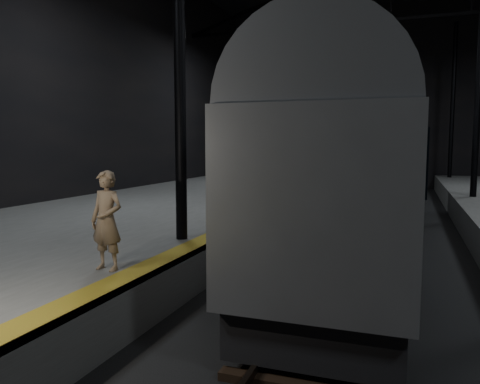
% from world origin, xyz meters
% --- Properties ---
extents(ground, '(44.00, 44.00, 0.00)m').
position_xyz_m(ground, '(0.00, 0.00, 0.00)').
color(ground, black).
rests_on(ground, ground).
extents(platform_left, '(9.00, 43.80, 1.00)m').
position_xyz_m(platform_left, '(-7.50, 0.00, 0.50)').
color(platform_left, '#555553').
rests_on(platform_left, ground).
extents(tactile_strip, '(0.50, 43.80, 0.01)m').
position_xyz_m(tactile_strip, '(-3.25, 0.00, 1.00)').
color(tactile_strip, olive).
rests_on(tactile_strip, platform_left).
extents(track, '(2.40, 43.00, 0.24)m').
position_xyz_m(track, '(0.00, 0.00, 0.07)').
color(track, '#3F3328').
rests_on(track, ground).
extents(train, '(2.77, 18.46, 4.94)m').
position_xyz_m(train, '(-0.00, 1.08, 2.75)').
color(train, '#93969A').
rests_on(train, ground).
extents(woman, '(0.68, 0.48, 1.76)m').
position_xyz_m(woman, '(-3.80, -6.89, 1.88)').
color(woman, '#8C7256').
rests_on(woman, platform_left).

